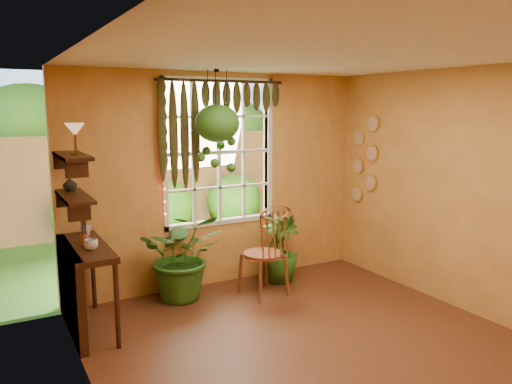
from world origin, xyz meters
TOP-DOWN VIEW (x-y plane):
  - floor at (0.00, 0.00)m, footprint 4.50×4.50m
  - ceiling at (0.00, 0.00)m, footprint 4.50×4.50m
  - wall_back at (0.00, 2.25)m, footprint 4.00×0.00m
  - wall_left at (-2.00, 0.00)m, footprint 0.00×4.50m
  - wall_right at (2.00, 0.00)m, footprint 0.00×4.50m
  - window at (0.00, 2.28)m, footprint 1.52×0.10m
  - valance_vine at (-0.08, 2.16)m, footprint 1.70×0.12m
  - string_lights at (-0.76, 2.19)m, footprint 0.03×0.03m
  - wall_plates at (1.98, 1.79)m, footprint 0.04×0.32m
  - counter_ledge at (-1.91, 1.60)m, footprint 0.40×1.20m
  - shelf_lower at (-1.88, 1.60)m, footprint 0.25×0.90m
  - shelf_upper at (-1.88, 1.60)m, footprint 0.25×0.90m
  - backyard at (0.24, 6.87)m, footprint 14.00×10.00m
  - windsor_chair at (0.26, 1.55)m, footprint 0.55×0.58m
  - potted_plant_left at (-0.64, 1.93)m, footprint 1.19×1.12m
  - potted_plant_mid at (0.66, 1.93)m, footprint 0.57×0.50m
  - potted_plant_right at (0.69, 1.90)m, footprint 0.58×0.58m
  - hanging_basket at (-0.20, 1.89)m, footprint 0.53×0.53m
  - cup_a at (-1.78, 1.40)m, footprint 0.17×0.17m
  - cup_b at (-1.72, 1.99)m, footprint 0.13×0.13m
  - brush_jar at (-1.80, 1.62)m, footprint 0.09×0.09m
  - shelf_vase at (-1.87, 1.87)m, footprint 0.14×0.14m
  - tiffany_lamp at (-1.86, 1.45)m, footprint 0.18×0.18m

SIDE VIEW (x-z plane):
  - floor at x=0.00m, z-range 0.00..0.00m
  - windsor_chair at x=0.26m, z-range -0.27..1.03m
  - potted_plant_right at x=0.69m, z-range 0.00..0.87m
  - potted_plant_mid at x=0.66m, z-range 0.00..0.90m
  - potted_plant_left at x=-0.64m, z-range 0.00..1.07m
  - counter_ledge at x=-1.91m, z-range 0.10..1.00m
  - cup_a at x=-1.78m, z-range 0.90..1.00m
  - cup_b at x=-1.72m, z-range 0.90..1.01m
  - brush_jar at x=-1.80m, z-range 0.87..1.19m
  - backyard at x=0.24m, z-range -4.72..7.28m
  - wall_back at x=0.00m, z-range -0.65..3.35m
  - wall_left at x=-2.00m, z-range -0.90..3.60m
  - wall_right at x=2.00m, z-range -0.90..3.60m
  - shelf_lower at x=-1.88m, z-range 1.38..1.42m
  - shelf_vase at x=-1.87m, z-range 1.42..1.56m
  - wall_plates at x=1.98m, z-range 1.00..2.10m
  - window at x=0.00m, z-range 0.77..2.63m
  - string_lights at x=-0.76m, z-range 0.98..2.52m
  - shelf_upper at x=-1.88m, z-range 1.78..1.82m
  - hanging_basket at x=-0.20m, z-range 1.41..2.61m
  - tiffany_lamp at x=-1.86m, z-range 1.89..2.19m
  - valance_vine at x=-0.08m, z-range 1.73..2.83m
  - ceiling at x=0.00m, z-range 2.70..2.70m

